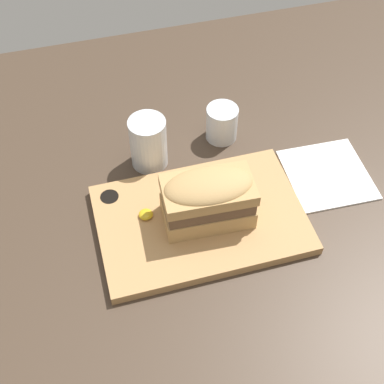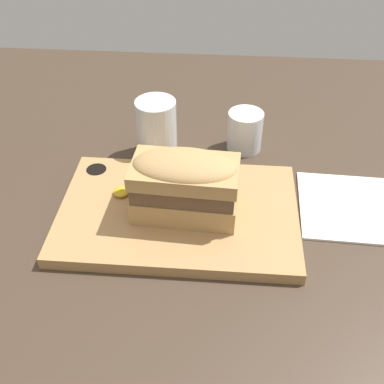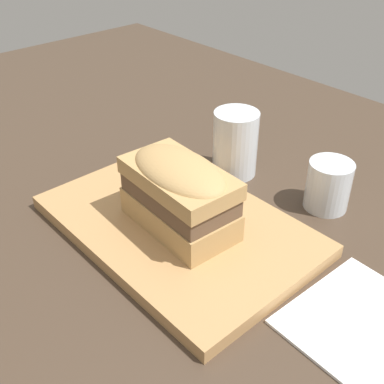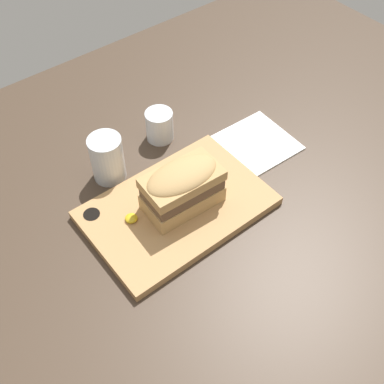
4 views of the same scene
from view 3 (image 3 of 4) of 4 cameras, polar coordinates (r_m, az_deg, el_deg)
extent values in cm
cube|color=#423326|center=(68.71, 1.30, -3.99)|extent=(182.28, 112.43, 2.00)
cube|color=tan|center=(65.61, -1.76, -3.96)|extent=(36.34, 24.07, 1.88)
cylinder|color=black|center=(79.45, -3.97, 3.79)|extent=(3.37, 3.37, 0.94)
cube|color=tan|center=(63.01, -1.47, -2.55)|extent=(15.82, 9.36, 3.76)
cube|color=brown|center=(61.21, -1.51, -0.18)|extent=(15.19, 8.98, 2.51)
cube|color=tan|center=(59.90, -1.54, 1.71)|extent=(15.82, 9.36, 2.26)
ellipsoid|color=tan|center=(59.41, -1.56, 2.48)|extent=(15.51, 9.17, 3.39)
ellipsoid|color=gold|center=(72.10, -5.05, 1.18)|extent=(2.51, 2.51, 1.00)
cylinder|color=silver|center=(76.47, 5.15, 5.74)|extent=(7.09, 7.09, 10.58)
cylinder|color=silver|center=(77.78, 5.05, 3.98)|extent=(6.24, 6.24, 4.76)
cylinder|color=silver|center=(71.45, 15.85, 0.77)|extent=(6.34, 6.34, 7.31)
cylinder|color=#33050F|center=(71.72, 15.79, 0.43)|extent=(5.71, 5.71, 5.90)
cube|color=white|center=(56.78, 19.95, -15.03)|extent=(15.93, 16.55, 0.40)
camera|label=1|loc=(0.70, -86.88, 40.67)|focal=50.00mm
camera|label=2|loc=(0.41, -84.95, 19.99)|focal=45.00mm
camera|label=4|loc=(0.85, -74.82, 40.48)|focal=45.00mm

